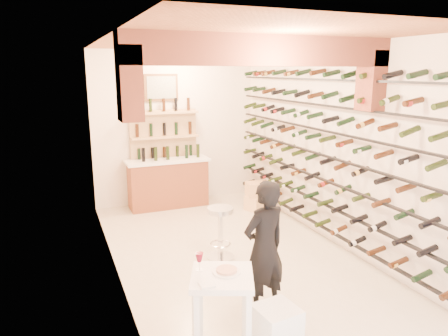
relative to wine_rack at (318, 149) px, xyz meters
name	(u,v)px	position (x,y,z in m)	size (l,w,h in m)	color
ground	(231,253)	(-1.53, 0.00, -1.55)	(6.00, 6.00, 0.00)	beige
room_shell	(239,110)	(-1.53, -0.26, 0.70)	(3.52, 6.02, 3.21)	silver
wine_rack	(318,149)	(0.00, 0.00, 0.00)	(0.32, 5.70, 2.56)	black
back_counter	(168,182)	(-1.83, 2.65, -1.02)	(1.70, 0.62, 1.29)	brown
back_shelving	(164,150)	(-1.83, 2.89, -0.38)	(1.40, 0.31, 2.73)	tan
tasting_table	(222,289)	(-2.57, -2.19, -0.84)	(0.78, 0.78, 1.05)	white
white_stool	(276,330)	(-2.06, -2.38, -1.30)	(0.40, 0.40, 0.50)	white
person	(264,248)	(-1.83, -1.66, -0.75)	(0.59, 0.39, 1.60)	black
chrome_barstool	(220,229)	(-1.76, -0.11, -1.08)	(0.41, 0.41, 0.80)	silver
crate_lower	(258,202)	(-0.18, 1.76, -1.40)	(0.49, 0.35, 0.30)	#E0B17B
crate_upper	(258,189)	(-0.18, 1.76, -1.11)	(0.47, 0.33, 0.28)	#E0B17B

